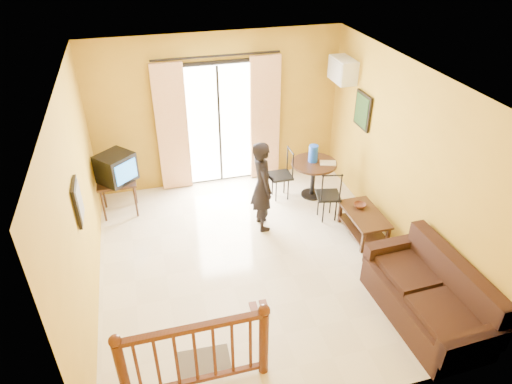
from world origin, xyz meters
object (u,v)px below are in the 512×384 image
object	(u,v)px
dining_table	(314,170)
standing_person	(262,186)
coffee_table	(364,220)
sofa	(430,298)
television	(116,168)

from	to	relation	value
dining_table	standing_person	xyz separation A→B (m)	(-1.14, -0.67, 0.23)
coffee_table	sofa	size ratio (longest dim) A/B	0.50
dining_table	sofa	size ratio (longest dim) A/B	0.43
television	sofa	size ratio (longest dim) A/B	0.38
television	standing_person	size ratio (longest dim) A/B	0.47
standing_person	television	bearing A→B (deg)	64.24
television	coffee_table	size ratio (longest dim) A/B	0.77
sofa	standing_person	bearing A→B (deg)	119.08
television	sofa	world-z (taller)	television
television	coffee_table	xyz separation A→B (m)	(3.72, -1.69, -0.59)
television	coffee_table	distance (m)	4.12
dining_table	television	bearing A→B (deg)	173.97
television	standing_person	bearing A→B (deg)	-65.66
dining_table	coffee_table	bearing A→B (deg)	-75.14
coffee_table	standing_person	distance (m)	1.71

